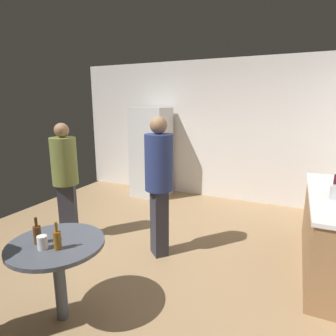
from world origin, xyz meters
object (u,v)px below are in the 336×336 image
Objects in this scene: refrigerator at (151,152)px; foreground_table at (57,254)px; beer_bottle_brown at (37,234)px; person_in_navy_shirt at (159,177)px; plastic_cup_white at (43,242)px; person_in_olive_shirt at (65,173)px; beer_bottle_amber at (57,239)px.

foreground_table is at bearing -75.20° from refrigerator.
person_in_navy_shirt reaches higher than beer_bottle_brown.
person_in_olive_shirt is (-1.03, 1.33, 0.16)m from plastic_cup_white.
person_in_navy_shirt is (0.20, 1.43, 0.20)m from beer_bottle_amber.
beer_bottle_brown is (0.79, -3.54, -0.08)m from refrigerator.
beer_bottle_brown is 1.58m from person_in_olive_shirt.
plastic_cup_white is at bearing -23.91° from beer_bottle_brown.
foreground_table is 0.23m from beer_bottle_amber.
beer_bottle_amber is 0.22m from beer_bottle_brown.
refrigerator is 3.59m from foreground_table.
person_in_olive_shirt reaches higher than beer_bottle_brown.
plastic_cup_white is (-0.11, -0.05, -0.03)m from beer_bottle_amber.
foreground_table is 1.63m from person_in_olive_shirt.
refrigerator reaches higher than foreground_table.
refrigerator is 7.83× the size of beer_bottle_amber.
beer_bottle_brown is at bearing 5.10° from person_in_olive_shirt.
refrigerator is at bearing 105.99° from beer_bottle_amber.
plastic_cup_white is at bearing 7.21° from person_in_olive_shirt.
person_in_olive_shirt is (-0.13, -2.26, 0.05)m from refrigerator.
beer_bottle_brown is at bearing -149.63° from foreground_table.
beer_bottle_amber is at bearing -0.77° from beer_bottle_brown.
refrigerator reaches higher than person_in_olive_shirt.
beer_bottle_amber is at bearing 35.37° from person_in_navy_shirt.
beer_bottle_brown is at bearing 26.77° from person_in_navy_shirt.
person_in_olive_shirt is at bearing 127.85° from plastic_cup_white.
refrigerator reaches higher than beer_bottle_amber.
person_in_navy_shirt is (0.30, 1.36, 0.39)m from foreground_table.
refrigerator is at bearing 104.12° from plastic_cup_white.
person_in_navy_shirt is at bearing 73.51° from beer_bottle_brown.
beer_bottle_amber is 1.72m from person_in_olive_shirt.
beer_bottle_amber is 1.46m from person_in_navy_shirt.
beer_bottle_amber is (0.10, -0.08, 0.19)m from foreground_table.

